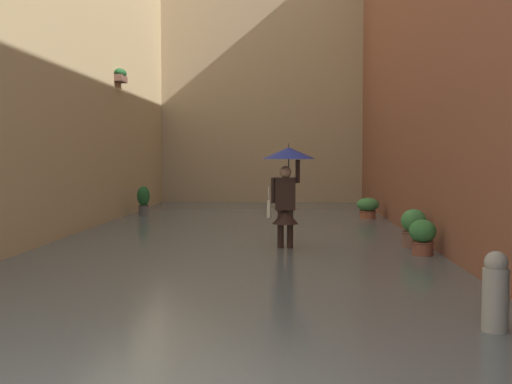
# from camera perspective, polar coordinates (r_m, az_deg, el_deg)

# --- Properties ---
(ground_plane) EXTENTS (60.00, 60.00, 0.00)m
(ground_plane) POSITION_cam_1_polar(r_m,az_deg,el_deg) (14.14, -1.36, -4.32)
(ground_plane) COLOR slate
(flood_water) EXTENTS (8.27, 26.68, 0.10)m
(flood_water) POSITION_cam_1_polar(r_m,az_deg,el_deg) (14.14, -1.36, -4.11)
(flood_water) COLOR #515B60
(flood_water) RESTS_ON ground_plane
(building_facade_left) EXTENTS (2.04, 24.68, 9.87)m
(building_facade_left) POSITION_cam_1_polar(r_m,az_deg,el_deg) (14.76, 17.54, 15.12)
(building_facade_left) COLOR brown
(building_facade_left) RESTS_ON ground_plane
(building_facade_far) EXTENTS (11.07, 1.80, 13.98)m
(building_facade_far) POSITION_cam_1_polar(r_m,az_deg,el_deg) (25.76, 0.56, 14.69)
(building_facade_far) COLOR tan
(building_facade_far) RESTS_ON ground_plane
(person_wading) EXTENTS (1.00, 1.00, 2.07)m
(person_wading) POSITION_cam_1_polar(r_m,az_deg,el_deg) (12.31, 2.71, 1.31)
(person_wading) COLOR #2D2319
(person_wading) RESTS_ON ground_plane
(potted_plant_near_left) EXTENTS (0.48, 0.48, 0.83)m
(potted_plant_near_left) POSITION_cam_1_polar(r_m,az_deg,el_deg) (12.87, 13.57, -3.21)
(potted_plant_near_left) COLOR brown
(potted_plant_near_left) RESTS_ON ground_plane
(potted_plant_near_right) EXTENTS (0.37, 0.37, 0.96)m
(potted_plant_near_right) POSITION_cam_1_polar(r_m,az_deg,el_deg) (19.44, -9.78, -0.75)
(potted_plant_near_right) COLOR #66605B
(potted_plant_near_right) RESTS_ON ground_plane
(potted_plant_far_left) EXTENTS (0.62, 0.62, 0.68)m
(potted_plant_far_left) POSITION_cam_1_polar(r_m,az_deg,el_deg) (18.44, 9.71, -1.39)
(potted_plant_far_left) COLOR #9E563D
(potted_plant_far_left) RESTS_ON ground_plane
(potted_plant_mid_left) EXTENTS (0.47, 0.47, 0.73)m
(potted_plant_mid_left) POSITION_cam_1_polar(r_m,az_deg,el_deg) (11.87, 14.31, -3.90)
(potted_plant_mid_left) COLOR brown
(potted_plant_mid_left) RESTS_ON ground_plane
(mooring_bollard) EXTENTS (0.26, 0.26, 0.90)m
(mooring_bollard) POSITION_cam_1_polar(r_m,az_deg,el_deg) (6.98, 20.14, -8.52)
(mooring_bollard) COLOR gray
(mooring_bollard) RESTS_ON ground_plane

